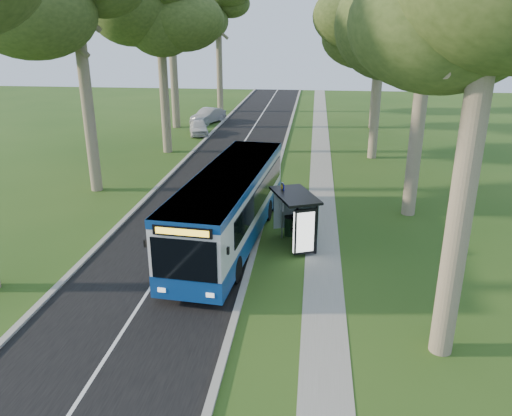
{
  "coord_description": "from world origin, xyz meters",
  "views": [
    {
      "loc": [
        2.41,
        -19.4,
        9.31
      ],
      "look_at": [
        -0.06,
        1.59,
        1.6
      ],
      "focal_mm": 35.0,
      "sensor_mm": 36.0,
      "label": 1
    }
  ],
  "objects_px": {
    "car_silver": "(208,116)",
    "bus_shelter": "(297,213)",
    "litter_bin": "(290,226)",
    "bus": "(230,206)",
    "bus_stop_sign": "(282,204)",
    "car_white": "(199,127)"
  },
  "relations": [
    {
      "from": "bus_stop_sign",
      "to": "car_white",
      "type": "distance_m",
      "value": 24.59
    },
    {
      "from": "litter_bin",
      "to": "car_silver",
      "type": "height_order",
      "value": "car_silver"
    },
    {
      "from": "car_silver",
      "to": "bus_shelter",
      "type": "bearing_deg",
      "value": -50.45
    },
    {
      "from": "litter_bin",
      "to": "bus_shelter",
      "type": "bearing_deg",
      "value": -75.21
    },
    {
      "from": "bus_shelter",
      "to": "bus_stop_sign",
      "type": "bearing_deg",
      "value": 101.99
    },
    {
      "from": "litter_bin",
      "to": "car_white",
      "type": "xyz_separation_m",
      "value": [
        -9.51,
        22.42,
        0.18
      ]
    },
    {
      "from": "bus_stop_sign",
      "to": "litter_bin",
      "type": "bearing_deg",
      "value": 26.9
    },
    {
      "from": "bus",
      "to": "bus_shelter",
      "type": "distance_m",
      "value": 3.07
    },
    {
      "from": "bus_stop_sign",
      "to": "litter_bin",
      "type": "xyz_separation_m",
      "value": [
        0.35,
        0.37,
        -1.19
      ]
    },
    {
      "from": "bus",
      "to": "bus_shelter",
      "type": "relative_size",
      "value": 3.98
    },
    {
      "from": "bus",
      "to": "bus_shelter",
      "type": "height_order",
      "value": "bus"
    },
    {
      "from": "bus_shelter",
      "to": "car_white",
      "type": "relative_size",
      "value": 0.81
    },
    {
      "from": "car_white",
      "to": "car_silver",
      "type": "bearing_deg",
      "value": 77.39
    },
    {
      "from": "car_white",
      "to": "car_silver",
      "type": "distance_m",
      "value": 5.74
    },
    {
      "from": "bus_stop_sign",
      "to": "car_white",
      "type": "height_order",
      "value": "bus_stop_sign"
    },
    {
      "from": "litter_bin",
      "to": "car_white",
      "type": "relative_size",
      "value": 0.25
    },
    {
      "from": "litter_bin",
      "to": "car_silver",
      "type": "relative_size",
      "value": 0.21
    },
    {
      "from": "bus",
      "to": "car_white",
      "type": "bearing_deg",
      "value": 111.46
    },
    {
      "from": "bus",
      "to": "bus_stop_sign",
      "type": "height_order",
      "value": "bus"
    },
    {
      "from": "bus",
      "to": "bus_stop_sign",
      "type": "distance_m",
      "value": 2.37
    },
    {
      "from": "litter_bin",
      "to": "car_silver",
      "type": "bearing_deg",
      "value": 109.23
    },
    {
      "from": "bus_shelter",
      "to": "car_white",
      "type": "distance_m",
      "value": 25.84
    }
  ]
}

